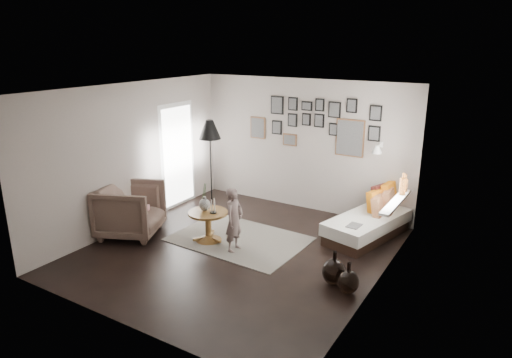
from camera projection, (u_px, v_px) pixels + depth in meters
The scene contains 23 objects.
ground at pixel (238, 250), 7.45m from camera, with size 4.80×4.80×0.00m, color black.
wall_back at pixel (304, 145), 9.03m from camera, with size 4.50×4.50×0.00m, color gray.
wall_front at pixel (118, 226), 5.11m from camera, with size 4.50×4.50×0.00m, color gray.
wall_left at pixel (132, 156), 8.19m from camera, with size 4.80×4.80×0.00m, color gray.
wall_right at pixel (380, 199), 5.95m from camera, with size 4.80×4.80×0.00m, color gray.
ceiling at pixel (235, 89), 6.69m from camera, with size 4.80×4.80×0.00m, color white.
door_left at pixel (178, 156), 9.23m from camera, with size 0.00×2.14×2.14m.
window_right at pixel (399, 196), 7.19m from camera, with size 0.15×1.32×1.30m.
gallery_wall at pixel (317, 124), 8.74m from camera, with size 2.74×0.03×1.08m.
wall_sconce at pixel (377, 149), 8.00m from camera, with size 0.18×0.36×0.16m.
rug at pixel (239, 239), 7.86m from camera, with size 2.21×1.55×0.01m, color #B9B3A3.
pedestal_table at pixel (208, 227), 7.75m from camera, with size 0.67×0.67×0.53m.
vase at pixel (205, 202), 7.68m from camera, with size 0.19×0.19×0.48m.
candles at pixel (213, 206), 7.58m from camera, with size 0.11×0.11×0.25m.
daybed at pixel (369, 221), 7.94m from camera, with size 1.17×1.88×0.86m.
magazine_on_daybed at pixel (354, 226), 7.41m from camera, with size 0.19×0.26×0.01m, color black.
armchair at pixel (130, 210), 7.94m from camera, with size 0.98×1.01×0.92m, color brown.
armchair_cushion at pixel (134, 208), 7.96m from camera, with size 0.42×0.42×0.10m, color beige.
floor_lamp at pixel (210, 133), 8.78m from camera, with size 0.43×0.43×1.83m.
magazine_basket at pixel (131, 223), 8.05m from camera, with size 0.33×0.33×0.38m.
demijohn_large at pixel (334, 272), 6.37m from camera, with size 0.33×0.33×0.50m.
demijohn_small at pixel (348, 282), 6.15m from camera, with size 0.30×0.30×0.46m.
child at pixel (234, 220), 7.30m from camera, with size 0.39×0.26×1.07m, color #655350.
Camera 1 is at (3.78, -5.64, 3.29)m, focal length 32.00 mm.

